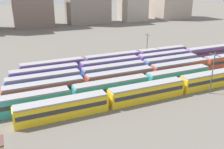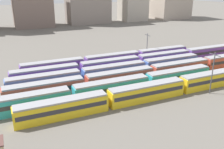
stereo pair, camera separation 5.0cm
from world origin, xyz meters
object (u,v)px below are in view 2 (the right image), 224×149
Objects in this scene: train_track_2 at (180,68)px; train_track_5 at (113,59)px; catenary_pole_0 at (213,71)px; catenary_pole_1 at (147,44)px; train_track_3 at (114,71)px; train_track_4 at (187,55)px; train_track_1 at (112,88)px.

train_track_2 is 1.68× the size of train_track_5.
catenary_pole_0 is 32.02m from catenary_pole_1.
train_track_2 is at bearing 81.59° from catenary_pole_0.
train_track_5 is (-13.94, 15.60, -0.00)m from train_track_2.
train_track_2 is 1.68× the size of train_track_3.
train_track_3 is 11.22m from train_track_5.
train_track_3 is 25.05m from catenary_pole_0.
catenary_pole_1 reaches higher than train_track_3.
train_track_3 and train_track_4 have the same top height.
train_track_4 is at bearing -35.55° from catenary_pole_1.
catenary_pole_0 is at bearing -49.41° from train_track_3.
train_track_2 is 0.83× the size of train_track_4.
train_track_1 is 23.45m from catenary_pole_0.
train_track_2 is at bearing -16.00° from train_track_3.
train_track_1 is 0.50× the size of train_track_4.
catenary_pole_1 is (14.26, 2.71, 2.95)m from train_track_5.
train_track_1 is 24.16m from train_track_2.
train_track_3 is 29.98m from train_track_4.
train_track_5 is at bearing 168.40° from train_track_4.
train_track_4 is at bearing -11.60° from train_track_5.
train_track_1 is at bearing 158.69° from catenary_pole_0.
train_track_5 is (4.20, 10.40, 0.00)m from train_track_3.
train_track_5 is 5.58× the size of catenary_pole_0.
train_track_5 is 6.44× the size of catenary_pole_1.
train_track_3 is 5.58× the size of catenary_pole_0.
catenary_pole_1 reaches higher than train_track_2.
train_track_4 is 11.24× the size of catenary_pole_0.
catenary_pole_1 reaches higher than train_track_5.
train_track_2 is at bearing -48.22° from train_track_5.
catenary_pole_0 reaches higher than train_track_3.
train_track_1 is 6.44× the size of catenary_pole_1.
train_track_1 is at bearing -117.69° from train_track_3.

